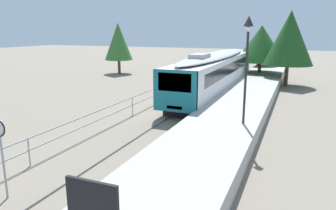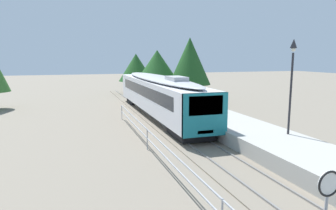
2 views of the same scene
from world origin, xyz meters
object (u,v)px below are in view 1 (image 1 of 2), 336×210
commuter_train (216,70)px  speed_limit_sign (0,139)px  platform_notice_board (92,204)px  platform_lamp_mid_platform (247,50)px

commuter_train → speed_limit_sign: 20.83m
commuter_train → platform_notice_board: (3.26, -23.03, 0.04)m
platform_lamp_mid_platform → speed_limit_sign: platform_lamp_mid_platform is taller
platform_notice_board → speed_limit_sign: size_ratio=0.64×
commuter_train → speed_limit_sign: size_ratio=7.29×
platform_lamp_mid_platform → speed_limit_sign: (-6.40, -9.00, -2.50)m
platform_lamp_mid_platform → speed_limit_sign: size_ratio=1.91×
platform_notice_board → speed_limit_sign: speed_limit_sign is taller
platform_lamp_mid_platform → commuter_train: bearing=110.7°
platform_lamp_mid_platform → speed_limit_sign: bearing=-125.4°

